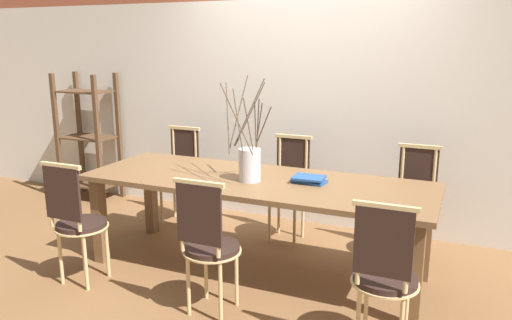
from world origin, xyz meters
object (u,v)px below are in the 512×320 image
object	(u,v)px
shelving_rack	(89,138)
chair_far_center	(415,199)
vase_centerpiece	(249,163)
dining_table	(256,190)
book_stack	(309,179)
chair_near_center	(384,272)

from	to	relation	value
shelving_rack	chair_far_center	bearing A→B (deg)	-3.86
vase_centerpiece	dining_table	bearing A→B (deg)	68.05
chair_far_center	book_stack	xyz separation A→B (m)	(-0.71, -0.66, 0.26)
vase_centerpiece	chair_far_center	bearing A→B (deg)	34.96
chair_far_center	vase_centerpiece	size ratio (longest dim) A/B	1.22
chair_far_center	shelving_rack	size ratio (longest dim) A/B	0.66
vase_centerpiece	book_stack	bearing A→B (deg)	17.27
dining_table	chair_near_center	distance (m)	1.33
dining_table	shelving_rack	size ratio (longest dim) A/B	1.86
dining_table	chair_far_center	size ratio (longest dim) A/B	2.82
dining_table	vase_centerpiece	distance (m)	0.24
chair_far_center	shelving_rack	xyz separation A→B (m)	(-3.61, 0.24, 0.20)
dining_table	book_stack	bearing A→B (deg)	9.70
dining_table	chair_near_center	xyz separation A→B (m)	(1.10, -0.73, -0.15)
chair_near_center	chair_far_center	xyz separation A→B (m)	(0.01, 1.46, 0.00)
chair_near_center	vase_centerpiece	xyz separation A→B (m)	(-1.13, 0.67, 0.38)
dining_table	vase_centerpiece	size ratio (longest dim) A/B	3.44
chair_far_center	vase_centerpiece	world-z (taller)	vase_centerpiece
dining_table	chair_far_center	xyz separation A→B (m)	(1.11, 0.73, -0.15)
chair_near_center	shelving_rack	distance (m)	3.99
dining_table	shelving_rack	distance (m)	2.68
chair_far_center	book_stack	bearing A→B (deg)	43.01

